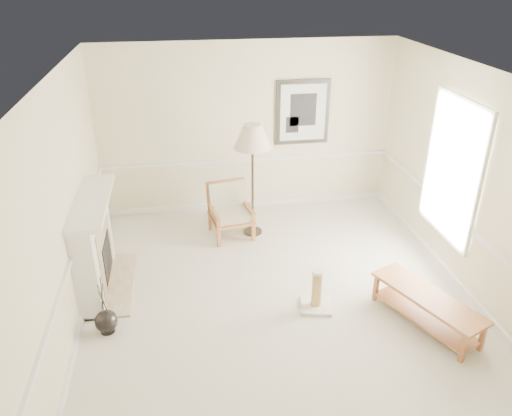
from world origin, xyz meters
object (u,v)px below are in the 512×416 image
at_px(floor_vase, 106,322).
at_px(scratching_post, 316,296).
at_px(armchair, 229,207).
at_px(bench, 427,305).
at_px(floor_lamp, 253,139).

bearing_deg(floor_vase, scratching_post, 1.26).
bearing_deg(scratching_post, armchair, 112.31).
relative_size(armchair, scratching_post, 1.52).
relative_size(floor_vase, bench, 0.53).
distance_m(floor_vase, floor_lamp, 3.32).
bearing_deg(bench, armchair, 128.49).
relative_size(bench, scratching_post, 2.72).
bearing_deg(floor_lamp, armchair, 171.57).
height_order(floor_vase, scratching_post, floor_vase).
distance_m(armchair, floor_lamp, 1.20).
xyz_separation_m(floor_vase, floor_lamp, (2.09, 2.13, 1.45)).
bearing_deg(floor_lamp, floor_vase, -134.49).
height_order(armchair, bench, armchair).
bearing_deg(scratching_post, floor_lamp, 103.65).
relative_size(floor_vase, scratching_post, 1.43).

